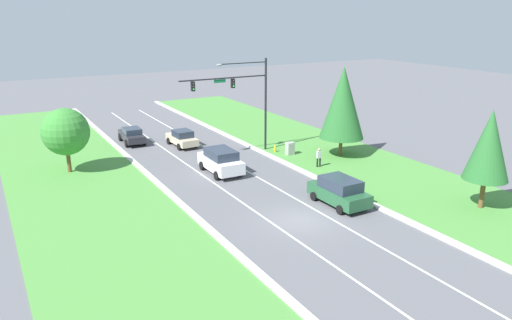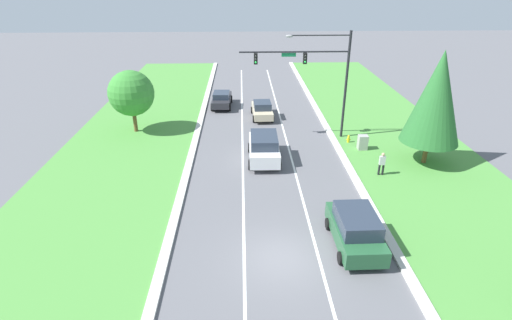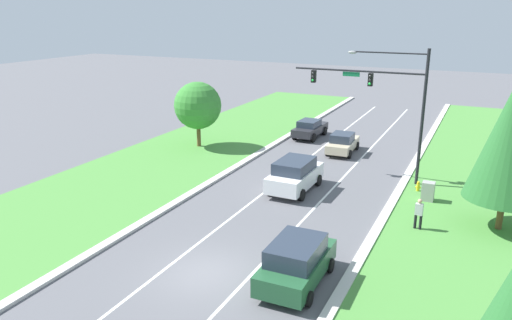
{
  "view_description": "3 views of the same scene",
  "coord_description": "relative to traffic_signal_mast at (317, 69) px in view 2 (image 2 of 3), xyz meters",
  "views": [
    {
      "loc": [
        -16.63,
        -23.8,
        12.64
      ],
      "look_at": [
        0.04,
        5.81,
        2.43
      ],
      "focal_mm": 35.0,
      "sensor_mm": 36.0,
      "label": 1
    },
    {
      "loc": [
        -1.79,
        -15.28,
        12.52
      ],
      "look_at": [
        -1.02,
        5.71,
        2.57
      ],
      "focal_mm": 28.0,
      "sensor_mm": 36.0,
      "label": 2
    },
    {
      "loc": [
        10.04,
        -16.18,
        10.85
      ],
      "look_at": [
        -1.53,
        8.18,
        2.6
      ],
      "focal_mm": 35.0,
      "sensor_mm": 36.0,
      "label": 3
    }
  ],
  "objects": [
    {
      "name": "grass_verge_right",
      "position": [
        6.83,
        -15.3,
        -5.65
      ],
      "size": [
        10.0,
        90.0,
        0.08
      ],
      "color": "#4C8E3D",
      "rests_on": "ground_plane"
    },
    {
      "name": "charcoal_sedan",
      "position": [
        -7.91,
        8.66,
        -4.87
      ],
      "size": [
        2.08,
        4.53,
        1.57
      ],
      "rotation": [
        0.0,
        0.0,
        -0.04
      ],
      "color": "#28282D",
      "rests_on": "ground_plane"
    },
    {
      "name": "ground_plane",
      "position": [
        -4.07,
        -15.3,
        -5.69
      ],
      "size": [
        160.0,
        160.0,
        0.0
      ],
      "primitive_type": "plane",
      "color": "#5B5B60"
    },
    {
      "name": "fire_hydrant",
      "position": [
        2.63,
        -1.27,
        -5.35
      ],
      "size": [
        0.34,
        0.2,
        0.7
      ],
      "color": "gold",
      "rests_on": "ground_plane"
    },
    {
      "name": "white_suv",
      "position": [
        -4.32,
        -4.24,
        -4.65
      ],
      "size": [
        2.34,
        4.78,
        2.0
      ],
      "rotation": [
        0.0,
        0.0,
        -0.01
      ],
      "color": "white",
      "rests_on": "ground_plane"
    },
    {
      "name": "conifer_near_right_tree",
      "position": [
        7.15,
        -5.16,
        -0.81
      ],
      "size": [
        3.94,
        3.94,
        8.04
      ],
      "color": "brown",
      "rests_on": "ground_plane"
    },
    {
      "name": "pedestrian",
      "position": [
        3.42,
        -6.96,
        -4.75
      ],
      "size": [
        0.4,
        0.25,
        1.69
      ],
      "rotation": [
        0.0,
        0.0,
        3.05
      ],
      "color": "black",
      "rests_on": "ground_plane"
    },
    {
      "name": "grass_verge_left",
      "position": [
        -14.97,
        -15.3,
        -5.65
      ],
      "size": [
        10.0,
        90.0,
        0.08
      ],
      "color": "#4C8E3D",
      "rests_on": "ground_plane"
    },
    {
      "name": "forest_suv",
      "position": [
        -0.33,
        -14.37,
        -4.73
      ],
      "size": [
        2.27,
        4.57,
        1.89
      ],
      "rotation": [
        0.0,
        0.0,
        0.01
      ],
      "color": "#235633",
      "rests_on": "ground_plane"
    },
    {
      "name": "utility_cabinet",
      "position": [
        3.36,
        -2.66,
        -5.09
      ],
      "size": [
        0.7,
        0.6,
        1.2
      ],
      "color": "#9E9E99",
      "rests_on": "ground_plane"
    },
    {
      "name": "oak_near_left_tree",
      "position": [
        -14.99,
        1.85,
        -2.28
      ],
      "size": [
        3.76,
        3.76,
        5.3
      ],
      "color": "brown",
      "rests_on": "ground_plane"
    },
    {
      "name": "lane_stripe_inner_right",
      "position": [
        -2.27,
        -15.3,
        -5.69
      ],
      "size": [
        0.14,
        81.0,
        0.01
      ],
      "color": "white",
      "rests_on": "ground_plane"
    },
    {
      "name": "champagne_sedan",
      "position": [
        -3.97,
        5.16,
        -4.89
      ],
      "size": [
        2.05,
        4.3,
        1.6
      ],
      "rotation": [
        0.0,
        0.0,
        0.04
      ],
      "color": "beige",
      "rests_on": "ground_plane"
    },
    {
      "name": "lane_stripe_inner_left",
      "position": [
        -5.87,
        -15.3,
        -5.69
      ],
      "size": [
        0.14,
        81.0,
        0.01
      ],
      "color": "white",
      "rests_on": "ground_plane"
    },
    {
      "name": "curb_strip_left",
      "position": [
        -9.72,
        -15.3,
        -5.62
      ],
      "size": [
        0.5,
        90.0,
        0.15
      ],
      "color": "beige",
      "rests_on": "ground_plane"
    },
    {
      "name": "traffic_signal_mast",
      "position": [
        0.0,
        0.0,
        0.0
      ],
      "size": [
        8.46,
        0.41,
        8.56
      ],
      "color": "black",
      "rests_on": "ground_plane"
    },
    {
      "name": "curb_strip_right",
      "position": [
        1.58,
        -15.3,
        -5.62
      ],
      "size": [
        0.5,
        90.0,
        0.15
      ],
      "color": "beige",
      "rests_on": "ground_plane"
    }
  ]
}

